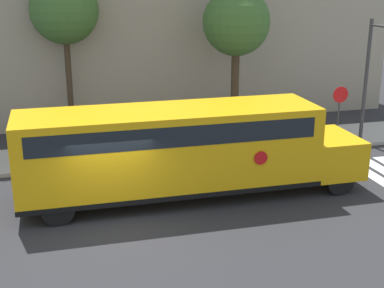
# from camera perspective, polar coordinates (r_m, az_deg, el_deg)

# --- Properties ---
(ground_plane) EXTENTS (60.00, 60.00, 0.00)m
(ground_plane) POSITION_cam_1_polar(r_m,az_deg,el_deg) (16.22, -8.19, -8.64)
(ground_plane) COLOR #28282B
(sidewalk_strip) EXTENTS (44.00, 3.00, 0.15)m
(sidewalk_strip) POSITION_cam_1_polar(r_m,az_deg,el_deg) (22.20, -10.18, -1.20)
(sidewalk_strip) COLOR #B2ADA3
(sidewalk_strip) RESTS_ON ground
(school_bus) EXTENTS (11.45, 2.57, 3.05)m
(school_bus) POSITION_cam_1_polar(r_m,az_deg,el_deg) (17.41, -1.16, -0.35)
(school_bus) COLOR #EAA80F
(school_bus) RESTS_ON ground
(stop_sign) EXTENTS (0.69, 0.10, 2.65)m
(stop_sign) POSITION_cam_1_polar(r_m,az_deg,el_deg) (23.59, 15.43, 3.79)
(stop_sign) COLOR #38383A
(stop_sign) RESTS_ON ground
(tree_near_sidewalk) EXTENTS (3.03, 3.03, 7.18)m
(tree_near_sidewalk) POSITION_cam_1_polar(r_m,az_deg,el_deg) (24.86, -13.47, 13.66)
(tree_near_sidewalk) COLOR #423323
(tree_near_sidewalk) RESTS_ON ground
(tree_far_sidewalk) EXTENTS (3.05, 3.05, 6.64)m
(tree_far_sidewalk) POSITION_cam_1_polar(r_m,az_deg,el_deg) (24.69, 4.76, 12.71)
(tree_far_sidewalk) COLOR #423323
(tree_far_sidewalk) RESTS_ON ground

